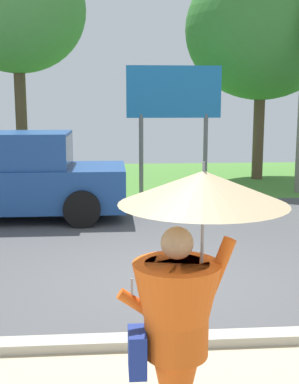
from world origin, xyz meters
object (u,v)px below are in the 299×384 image
(roadside_billboard, at_px, (174,101))
(tree_center_back, at_px, (17,10))
(tree_right_far, at_px, (262,29))
(monk_pedestrian, at_px, (183,305))
(pickup_truck, at_px, (7,179))

(roadside_billboard, xyz_separation_m, tree_center_back, (-4.58, 2.63, 2.78))
(roadside_billboard, height_order, tree_right_far, tree_right_far)
(tree_right_far, bearing_deg, tree_center_back, 178.80)
(monk_pedestrian, bearing_deg, tree_center_back, 106.54)
(tree_right_far, bearing_deg, monk_pedestrian, -108.42)
(pickup_truck, bearing_deg, tree_right_far, 36.42)
(roadside_billboard, distance_m, tree_right_far, 4.59)
(pickup_truck, distance_m, tree_right_far, 9.71)
(pickup_truck, distance_m, roadside_billboard, 5.17)
(roadside_billboard, distance_m, tree_center_back, 5.97)
(monk_pedestrian, bearing_deg, pickup_truck, 111.71)
(monk_pedestrian, distance_m, roadside_billboard, 10.87)
(tree_center_back, relative_size, tree_right_far, 1.03)
(roadside_billboard, bearing_deg, pickup_truck, -145.09)
(tree_center_back, distance_m, tree_right_far, 7.73)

